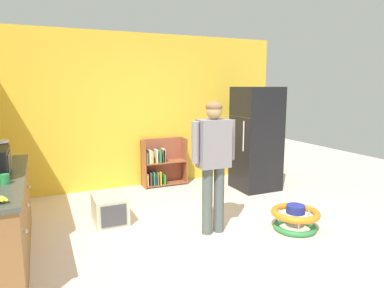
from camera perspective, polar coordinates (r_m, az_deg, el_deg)
ground_plane at (r=4.43m, az=1.01°, el=-14.34°), size 12.00×12.00×0.00m
back_wall at (r=6.25m, az=-8.04°, el=5.41°), size 5.20×0.06×2.70m
refrigerator at (r=6.09m, az=10.54°, el=0.88°), size 0.73×0.68×1.78m
bookshelf at (r=6.29m, az=-5.19°, el=-3.47°), size 0.80×0.28×0.85m
standing_person at (r=4.14m, az=3.59°, el=-2.01°), size 0.57×0.22×1.62m
baby_walker at (r=4.62m, az=16.69°, el=-11.57°), size 0.60×0.60×0.32m
pet_carrier at (r=4.79m, az=-13.44°, el=-10.38°), size 0.42×0.55×0.36m
banana_bunch at (r=3.09m, az=-29.12°, el=-7.96°), size 0.15×0.16×0.04m
yellow_cup at (r=4.97m, az=-28.06°, el=-1.37°), size 0.08×0.08×0.09m
green_cup at (r=3.63m, az=-28.55°, el=-5.14°), size 0.08×0.08×0.09m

